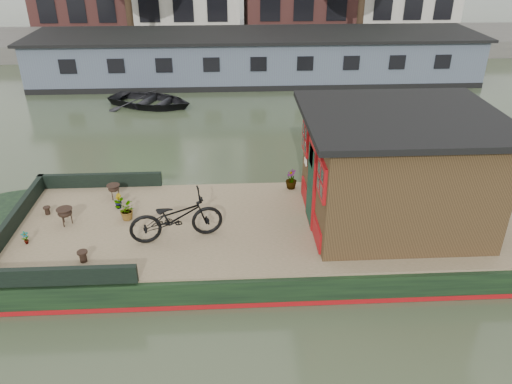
{
  "coord_description": "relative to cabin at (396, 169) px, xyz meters",
  "views": [
    {
      "loc": [
        -1.25,
        -9.27,
        6.34
      ],
      "look_at": [
        -0.72,
        0.5,
        1.14
      ],
      "focal_mm": 35.0,
      "sensor_mm": 36.0,
      "label": 1
    }
  ],
  "objects": [
    {
      "name": "bollard_stbd",
      "position": [
        -6.33,
        -1.24,
        -1.11
      ],
      "size": [
        0.2,
        0.2,
        0.23
      ],
      "primitive_type": "cylinder",
      "color": "black",
      "rests_on": "houseboat_deck"
    },
    {
      "name": "potted_plant_d",
      "position": [
        -1.99,
        1.59,
        -0.98
      ],
      "size": [
        0.33,
        0.33,
        0.49
      ],
      "primitive_type": "imported",
      "rotation": [
        0.0,
        0.0,
        4.93
      ],
      "color": "brown",
      "rests_on": "houseboat_deck"
    },
    {
      "name": "houseboat_deck",
      "position": [
        -2.19,
        0.0,
        -1.25
      ],
      "size": [
        11.8,
        3.8,
        0.05
      ],
      "primitive_type": "cube",
      "color": "#8D7357",
      "rests_on": "houseboat_hull"
    },
    {
      "name": "ground",
      "position": [
        -2.19,
        0.0,
        -1.88
      ],
      "size": [
        120.0,
        120.0,
        0.0
      ],
      "primitive_type": "plane",
      "color": "#283521",
      "rests_on": "ground"
    },
    {
      "name": "potted_plant_e",
      "position": [
        -7.64,
        -0.57,
        -1.09
      ],
      "size": [
        0.18,
        0.17,
        0.28
      ],
      "primitive_type": "imported",
      "rotation": [
        0.0,
        0.0,
        0.7
      ],
      "color": "brown",
      "rests_on": "houseboat_deck"
    },
    {
      "name": "far_houseboat",
      "position": [
        -2.19,
        14.0,
        -0.91
      ],
      "size": [
        20.4,
        4.4,
        2.11
      ],
      "color": "#434959",
      "rests_on": "ground"
    },
    {
      "name": "potted_plant_c",
      "position": [
        -5.77,
        0.28,
        -0.99
      ],
      "size": [
        0.56,
        0.56,
        0.47
      ],
      "primitive_type": "imported",
      "rotation": [
        0.0,
        0.0,
        3.81
      ],
      "color": "brown",
      "rests_on": "houseboat_deck"
    },
    {
      "name": "brazier_rear",
      "position": [
        -6.23,
        1.29,
        -1.05
      ],
      "size": [
        0.35,
        0.35,
        0.35
      ],
      "primitive_type": null,
      "rotation": [
        0.0,
        0.0,
        0.09
      ],
      "color": "black",
      "rests_on": "houseboat_deck"
    },
    {
      "name": "quay",
      "position": [
        -2.19,
        20.5,
        -1.43
      ],
      "size": [
        60.0,
        6.0,
        0.9
      ],
      "primitive_type": "cube",
      "color": "#47443F",
      "rests_on": "ground"
    },
    {
      "name": "houseboat_hull",
      "position": [
        -3.52,
        0.0,
        -1.6
      ],
      "size": [
        14.01,
        4.02,
        0.6
      ],
      "color": "black",
      "rests_on": "ground"
    },
    {
      "name": "brazier_front",
      "position": [
        -7.04,
        0.16,
        -1.04
      ],
      "size": [
        0.42,
        0.42,
        0.39
      ],
      "primitive_type": null,
      "rotation": [
        0.0,
        0.0,
        -0.2
      ],
      "color": "black",
      "rests_on": "houseboat_deck"
    },
    {
      "name": "potted_plant_b",
      "position": [
        -6.05,
        0.83,
        -1.05
      ],
      "size": [
        0.21,
        0.23,
        0.35
      ],
      "primitive_type": "imported",
      "rotation": [
        0.0,
        0.0,
        1.93
      ],
      "color": "brown",
      "rests_on": "houseboat_deck"
    },
    {
      "name": "bollard_port",
      "position": [
        -7.59,
        0.62,
        -1.14
      ],
      "size": [
        0.16,
        0.16,
        0.18
      ],
      "primitive_type": "cylinder",
      "color": "black",
      "rests_on": "houseboat_deck"
    },
    {
      "name": "bow_bulwark",
      "position": [
        -7.25,
        0.0,
        -1.05
      ],
      "size": [
        3.0,
        4.0,
        0.35
      ],
      "color": "black",
      "rests_on": "houseboat_deck"
    },
    {
      "name": "cabin",
      "position": [
        0.0,
        0.0,
        0.0
      ],
      "size": [
        4.0,
        3.5,
        2.42
      ],
      "color": "black",
      "rests_on": "houseboat_deck"
    },
    {
      "name": "dinghy",
      "position": [
        -6.61,
        10.25,
        -1.52
      ],
      "size": [
        4.14,
        3.61,
        0.72
      ],
      "primitive_type": "imported",
      "rotation": [
        0.0,
        0.0,
        1.17
      ],
      "color": "black",
      "rests_on": "ground"
    },
    {
      "name": "bicycle",
      "position": [
        -4.59,
        -0.5,
        -0.73
      ],
      "size": [
        2.0,
        1.06,
        1.0
      ],
      "primitive_type": "imported",
      "rotation": [
        0.0,
        0.0,
        1.79
      ],
      "color": "black",
      "rests_on": "houseboat_deck"
    }
  ]
}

